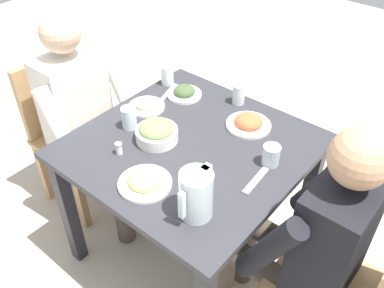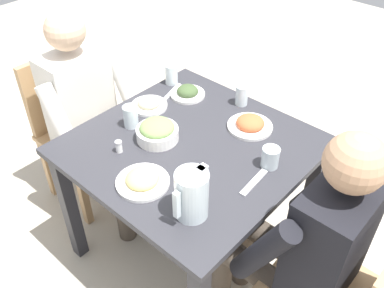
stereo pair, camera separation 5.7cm
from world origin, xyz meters
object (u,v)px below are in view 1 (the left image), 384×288
plate_rice_curry (249,123)px  water_glass_near_right (271,155)px  salad_bowl (157,132)px  water_glass_center (167,75)px  plate_beans (146,105)px  water_glass_far_right (129,118)px  dining_table (191,163)px  chair_near (68,125)px  salt_shaker (119,148)px  plate_dolmas (184,92)px  diner_far (307,236)px  diner_near (88,118)px  water_glass_by_pitcher (239,94)px  plate_fries (145,181)px  water_pitcher (196,195)px

plate_rice_curry → water_glass_near_right: size_ratio=2.32×
salad_bowl → water_glass_center: water_glass_center is taller
plate_beans → water_glass_far_right: (0.16, 0.05, 0.03)m
plate_rice_curry → dining_table: bearing=-24.4°
salad_bowl → chair_near: bearing=-88.5°
water_glass_far_right → salt_shaker: bearing=32.5°
salad_bowl → plate_beans: size_ratio=1.05×
water_glass_far_right → water_glass_near_right: 0.65m
salad_bowl → plate_beans: (-0.15, -0.21, -0.02)m
dining_table → water_glass_center: (-0.31, -0.42, 0.16)m
plate_dolmas → water_glass_far_right: (0.36, -0.02, 0.03)m
diner_far → water_glass_center: bearing=-109.8°
chair_near → plate_dolmas: chair_near is taller
dining_table → diner_near: diner_near is taller
plate_dolmas → dining_table: bearing=44.7°
water_glass_center → salt_shaker: water_glass_center is taller
water_glass_center → diner_far: bearing=70.2°
water_glass_by_pitcher → water_glass_far_right: bearing=-28.8°
salad_bowl → water_glass_center: size_ratio=1.78×
dining_table → salad_bowl: (0.07, -0.13, 0.15)m
chair_near → diner_near: bearing=90.0°
dining_table → plate_beans: 0.37m
plate_fries → water_glass_far_right: 0.39m
water_pitcher → water_glass_near_right: water_pitcher is taller
water_pitcher → plate_rice_curry: size_ratio=0.92×
dining_table → chair_near: size_ratio=1.09×
water_glass_center → water_glass_by_pitcher: bearing=102.4°
water_glass_by_pitcher → salt_shaker: 0.66m
water_pitcher → water_glass_by_pitcher: (-0.69, -0.29, -0.05)m
dining_table → plate_beans: plate_beans is taller
diner_far → salad_bowl: (0.01, -0.74, 0.13)m
plate_rice_curry → water_glass_far_right: bearing=-49.6°
dining_table → water_glass_far_right: (0.08, -0.29, 0.16)m
plate_beans → water_glass_by_pitcher: water_glass_by_pitcher is taller
water_glass_by_pitcher → dining_table: bearing=3.8°
dining_table → water_glass_near_right: 0.38m
plate_rice_curry → plate_fries: 0.58m
diner_near → diner_far: size_ratio=1.00×
water_glass_by_pitcher → plate_rice_curry: bearing=48.5°
plate_fries → water_glass_by_pitcher: bearing=-175.8°
water_pitcher → water_glass_near_right: bearing=171.1°
plate_fries → salt_shaker: 0.23m
plate_rice_curry → plate_beans: size_ratio=1.17×
diner_far → plate_rice_curry: bearing=-123.8°
water_glass_near_right → water_glass_by_pitcher: bearing=-128.7°
plate_dolmas → plate_fries: size_ratio=0.83×
water_glass_near_right → salt_shaker: (0.35, -0.52, -0.02)m
water_pitcher → plate_beans: 0.72m
water_pitcher → water_glass_far_right: water_pitcher is taller
dining_table → water_glass_center: size_ratio=9.07×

